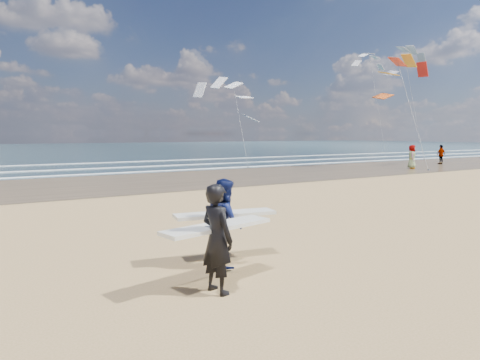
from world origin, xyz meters
TOP-DOWN VIEW (x-y plane):
  - wet_sand_strip at (20.00, 18.00)m, footprint 220.00×12.00m
  - ocean at (20.00, 72.00)m, footprint 220.00×100.00m
  - foam_breakers at (20.00, 28.10)m, footprint 220.00×11.70m
  - surfer_near at (-1.05, -0.23)m, footprint 2.26×1.21m
  - surfer_far at (-0.19, 1.02)m, footprint 2.26×1.33m
  - beachgoer_0 at (24.43, 15.03)m, footprint 1.08×1.04m
  - beachgoer_1 at (30.93, 16.86)m, footprint 1.05×0.50m
  - kite_0 at (24.80, 15.96)m, footprint 6.44×4.81m
  - kite_1 at (14.61, 25.19)m, footprint 6.65×4.83m
  - kite_2 at (37.16, 25.14)m, footprint 6.74×4.84m
  - kite_5 at (37.76, 30.52)m, footprint 5.19×4.67m

SIDE VIEW (x-z plane):
  - wet_sand_strip at x=20.00m, z-range 0.00..0.01m
  - ocean at x=20.00m, z-range 0.00..0.02m
  - foam_breakers at x=20.00m, z-range 0.02..0.08m
  - beachgoer_1 at x=30.93m, z-range 0.00..1.75m
  - surfer_far at x=-0.19m, z-range 0.01..1.83m
  - beachgoer_0 at x=24.43m, z-range 0.00..1.86m
  - surfer_near at x=-1.05m, z-range 0.01..1.91m
  - kite_1 at x=14.61m, z-range 0.72..8.99m
  - kite_0 at x=24.80m, z-range 0.76..10.61m
  - kite_5 at x=37.76m, z-range 0.41..14.26m
  - kite_2 at x=37.16m, z-range 1.05..14.69m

